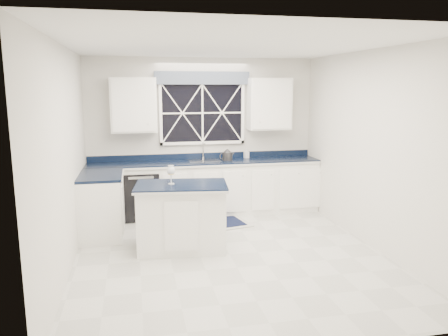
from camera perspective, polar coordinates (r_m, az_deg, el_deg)
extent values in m
plane|color=beige|center=(5.93, 0.71, -11.23)|extent=(4.50, 4.50, 0.00)
cube|color=silver|center=(7.76, -2.86, 4.26)|extent=(4.00, 0.10, 2.70)
cube|color=white|center=(7.62, -2.45, -2.72)|extent=(3.98, 0.60, 0.90)
cube|color=white|center=(6.77, -15.70, -4.82)|extent=(0.60, 1.00, 0.90)
cube|color=black|center=(7.53, -2.48, 0.76)|extent=(3.98, 0.64, 0.04)
cube|color=black|center=(7.54, -10.74, -3.36)|extent=(0.60, 0.58, 0.82)
cube|color=black|center=(7.70, -2.85, 7.20)|extent=(1.40, 0.02, 1.00)
cube|color=slate|center=(7.63, -2.82, 11.67)|extent=(1.65, 0.04, 0.22)
cube|color=white|center=(7.46, -11.73, 8.04)|extent=(0.75, 0.34, 0.90)
cube|color=white|center=(7.83, 5.92, 8.31)|extent=(0.75, 0.34, 0.90)
cylinder|color=#ADADAF|center=(7.74, -2.74, 1.33)|extent=(0.05, 0.05, 0.04)
cylinder|color=#ADADAF|center=(7.72, -2.75, 2.35)|extent=(0.02, 0.02, 0.28)
cylinder|color=#ADADAF|center=(7.61, -2.65, 3.23)|extent=(0.02, 0.18, 0.02)
cube|color=white|center=(6.02, -5.54, -6.53)|extent=(1.24, 0.82, 0.87)
cube|color=black|center=(5.90, -5.61, -2.30)|extent=(1.30, 0.88, 0.04)
cube|color=#A8A8A3|center=(7.15, -2.94, -7.32)|extent=(1.61, 1.17, 0.01)
cube|color=black|center=(7.14, -2.94, -7.25)|extent=(1.43, 0.98, 0.01)
cylinder|color=#2C2C2F|center=(7.59, 0.44, 1.55)|extent=(0.21, 0.21, 0.14)
cone|color=#2C2C2F|center=(7.57, 0.44, 2.31)|extent=(0.18, 0.18, 0.06)
torus|color=#2C2C2F|center=(7.54, -0.17, 1.57)|extent=(0.12, 0.05, 0.12)
cylinder|color=#2C2C2F|center=(7.63, 1.12, 1.75)|extent=(0.07, 0.04, 0.09)
cylinder|color=silver|center=(5.92, -6.91, -2.06)|extent=(0.08, 0.08, 0.01)
cylinder|color=silver|center=(5.90, -6.92, -1.39)|extent=(0.01, 0.01, 0.13)
ellipsoid|color=silver|center=(5.88, -6.94, -0.32)|extent=(0.11, 0.11, 0.13)
cylinder|color=#DDC275|center=(5.89, -6.94, -0.55)|extent=(0.09, 0.09, 0.06)
imported|color=silver|center=(7.85, 2.95, 1.93)|extent=(0.09, 0.10, 0.17)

